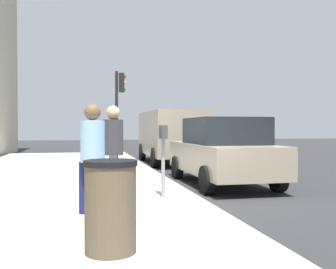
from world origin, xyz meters
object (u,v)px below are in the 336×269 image
object	(u,v)px
parking_meter	(163,145)
traffic_signal	(119,101)
pedestrian_bystander	(93,150)
parked_sedan_near	(223,151)
pedestrian_at_meter	(113,144)
parked_van_far	(170,134)
trash_bin	(111,206)

from	to	relation	value
parking_meter	traffic_signal	xyz separation A→B (m)	(8.17, 0.10, 1.41)
pedestrian_bystander	parked_sedan_near	xyz separation A→B (m)	(3.55, -3.46, -0.27)
parked_sedan_near	parking_meter	bearing A→B (deg)	137.86
parked_sedan_near	traffic_signal	bearing A→B (deg)	20.33
parking_meter	pedestrian_bystander	size ratio (longest dim) A/B	0.81
parking_meter	pedestrian_at_meter	world-z (taller)	pedestrian_at_meter
parked_van_far	trash_bin	distance (m)	12.22
parking_meter	pedestrian_at_meter	bearing A→B (deg)	89.88
parking_meter	trash_bin	world-z (taller)	parking_meter
parking_meter	parked_van_far	distance (m)	8.83
parking_meter	trash_bin	xyz separation A→B (m)	(-3.17, 1.24, -0.51)
pedestrian_at_meter	parking_meter	bearing A→B (deg)	4.65
pedestrian_at_meter	trash_bin	xyz separation A→B (m)	(-3.17, 0.27, -0.54)
pedestrian_bystander	traffic_signal	distance (m)	9.62
pedestrian_at_meter	parked_van_far	bearing A→B (deg)	75.24
pedestrian_bystander	trash_bin	size ratio (longest dim) A/B	1.72
pedestrian_at_meter	traffic_signal	size ratio (longest dim) A/B	0.49
parking_meter	pedestrian_at_meter	xyz separation A→B (m)	(0.00, 0.97, 0.04)
trash_bin	pedestrian_bystander	bearing A→B (deg)	4.31
parking_meter	trash_bin	bearing A→B (deg)	158.61
traffic_signal	trash_bin	bearing A→B (deg)	174.27
pedestrian_bystander	parked_sedan_near	size ratio (longest dim) A/B	0.39
parked_van_far	traffic_signal	bearing A→B (deg)	100.76
parked_van_far	trash_bin	xyz separation A→B (m)	(-11.75, 3.32, -0.60)
parking_meter	parked_sedan_near	bearing A→B (deg)	-42.14
traffic_signal	parked_sedan_near	bearing A→B (deg)	-159.67
pedestrian_bystander	parked_van_far	xyz separation A→B (m)	(9.84, -3.46, 0.09)
pedestrian_at_meter	parked_van_far	xyz separation A→B (m)	(8.58, -3.05, 0.05)
traffic_signal	parking_meter	bearing A→B (deg)	-179.28
pedestrian_at_meter	pedestrian_bystander	bearing A→B (deg)	-103.40
parking_meter	traffic_signal	size ratio (longest dim) A/B	0.39
pedestrian_bystander	traffic_signal	xyz separation A→B (m)	(9.43, -1.28, 1.41)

